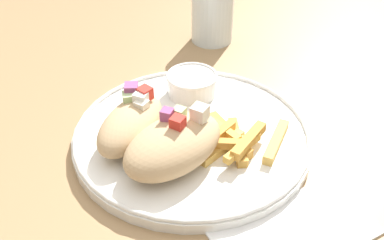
% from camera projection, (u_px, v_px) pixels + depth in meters
% --- Properties ---
extents(table, '(1.26, 1.26, 0.74)m').
position_uv_depth(table, '(157.00, 165.00, 0.66)').
color(table, '#9E7A51').
rests_on(table, ground_plane).
extents(napkin, '(0.18, 0.12, 0.00)m').
position_uv_depth(napkin, '(295.00, 233.00, 0.47)').
color(napkin, white).
rests_on(napkin, table).
extents(plate, '(0.31, 0.31, 0.02)m').
position_uv_depth(plate, '(192.00, 135.00, 0.58)').
color(plate, white).
rests_on(plate, table).
extents(pita_sandwich_near, '(0.16, 0.14, 0.06)m').
position_uv_depth(pita_sandwich_near, '(173.00, 145.00, 0.52)').
color(pita_sandwich_near, tan).
rests_on(pita_sandwich_near, plate).
extents(pita_sandwich_far, '(0.13, 0.13, 0.06)m').
position_uv_depth(pita_sandwich_far, '(131.00, 123.00, 0.55)').
color(pita_sandwich_far, tan).
rests_on(pita_sandwich_far, plate).
extents(fries_pile, '(0.14, 0.12, 0.02)m').
position_uv_depth(fries_pile, '(232.00, 139.00, 0.55)').
color(fries_pile, gold).
rests_on(fries_pile, plate).
extents(sauce_ramekin, '(0.07, 0.07, 0.03)m').
position_uv_depth(sauce_ramekin, '(192.00, 83.00, 0.64)').
color(sauce_ramekin, white).
rests_on(sauce_ramekin, plate).
extents(water_glass, '(0.07, 0.07, 0.11)m').
position_uv_depth(water_glass, '(212.00, 15.00, 0.78)').
color(water_glass, silver).
rests_on(water_glass, table).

